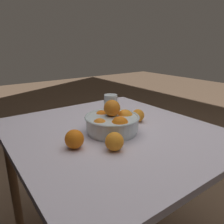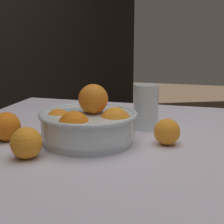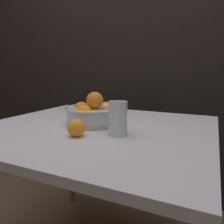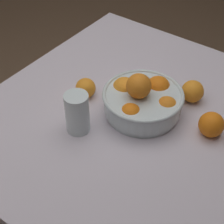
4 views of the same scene
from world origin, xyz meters
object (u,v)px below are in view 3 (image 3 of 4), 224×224
object	(u,v)px
orange_loose_near_bowl	(106,108)
orange_loose_aside	(76,128)
fruit_bowl	(93,113)
juice_glass	(118,120)
orange_loose_front	(78,111)

from	to	relation	value
orange_loose_near_bowl	orange_loose_aside	xyz separation A→B (m)	(0.08, -0.42, -0.00)
fruit_bowl	orange_loose_aside	distance (m)	0.21
orange_loose_aside	juice_glass	bearing A→B (deg)	30.75
fruit_bowl	orange_loose_near_bowl	bearing A→B (deg)	100.37
orange_loose_near_bowl	orange_loose_front	world-z (taller)	orange_loose_near_bowl
juice_glass	orange_loose_aside	bearing A→B (deg)	-149.25
juice_glass	orange_loose_front	world-z (taller)	juice_glass
orange_loose_near_bowl	orange_loose_front	bearing A→B (deg)	-132.86
juice_glass	orange_loose_front	distance (m)	0.40
juice_glass	orange_loose_front	bearing A→B (deg)	146.47
fruit_bowl	orange_loose_front	bearing A→B (deg)	146.28
fruit_bowl	orange_loose_near_bowl	xyz separation A→B (m)	(-0.04, 0.22, -0.01)
fruit_bowl	orange_loose_aside	world-z (taller)	fruit_bowl
fruit_bowl	orange_loose_front	world-z (taller)	fruit_bowl
fruit_bowl	orange_loose_near_bowl	world-z (taller)	fruit_bowl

